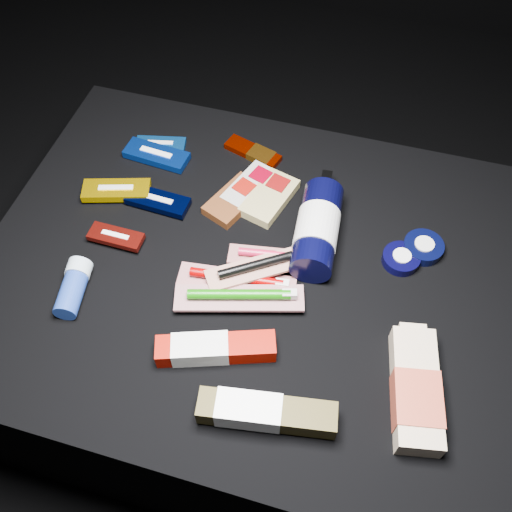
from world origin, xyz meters
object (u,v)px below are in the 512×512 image
(bodywash_bottle, at_px, (416,391))
(lotion_bottle, at_px, (317,229))
(toothpaste_carton_red, at_px, (210,349))
(deodorant_stick, at_px, (73,287))

(bodywash_bottle, bearing_deg, lotion_bottle, 119.43)
(lotion_bottle, relative_size, toothpaste_carton_red, 1.25)
(bodywash_bottle, relative_size, deodorant_stick, 1.93)
(deodorant_stick, height_order, toothpaste_carton_red, deodorant_stick)
(lotion_bottle, relative_size, deodorant_stick, 2.23)
(bodywash_bottle, xyz_separation_m, toothpaste_carton_red, (-0.33, -0.02, -0.00))
(bodywash_bottle, height_order, toothpaste_carton_red, bodywash_bottle)
(bodywash_bottle, height_order, deodorant_stick, deodorant_stick)
(lotion_bottle, bearing_deg, deodorant_stick, -153.75)
(bodywash_bottle, distance_m, deodorant_stick, 0.60)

